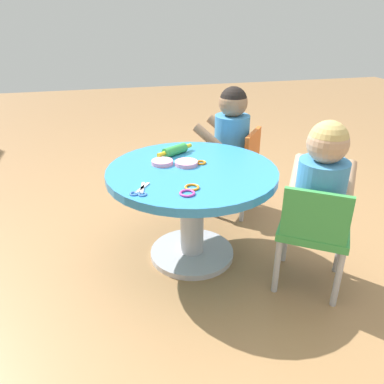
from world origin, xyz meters
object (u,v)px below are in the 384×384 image
object	(u,v)px
child_chair_right	(236,166)
rolling_pin	(175,150)
craft_table	(192,193)
seated_child_left	(322,180)
child_chair_left	(314,230)
seated_child_right	(231,130)
craft_scissors	(140,191)

from	to	relation	value
child_chair_right	rolling_pin	distance (m)	0.54
craft_table	seated_child_left	size ratio (longest dim) A/B	1.61
child_chair_left	child_chair_right	distance (m)	0.82
child_chair_left	seated_child_right	distance (m)	0.87
seated_child_right	craft_scissors	size ratio (longest dim) A/B	3.58
child_chair_left	seated_child_right	size ratio (longest dim) A/B	1.05
craft_table	seated_child_left	bearing A→B (deg)	-124.73
rolling_pin	child_chair_right	bearing A→B (deg)	-61.72
seated_child_left	craft_scissors	size ratio (longest dim) A/B	3.58
seated_child_right	rolling_pin	xyz separation A→B (m)	(-0.26, 0.40, -0.01)
seated_child_left	rolling_pin	xyz separation A→B (m)	(0.55, 0.53, -0.01)
seated_child_left	child_chair_left	bearing A→B (deg)	144.77
seated_child_left	child_chair_right	xyz separation A→B (m)	(0.78, 0.09, -0.23)
seated_child_left	seated_child_right	bearing A→B (deg)	8.77
child_chair_left	rolling_pin	size ratio (longest dim) A/B	2.56
child_chair_right	child_chair_left	bearing A→B (deg)	-175.09
child_chair_left	craft_scissors	size ratio (longest dim) A/B	3.76
seated_child_left	child_chair_right	world-z (taller)	seated_child_left
child_chair_right	rolling_pin	world-z (taller)	rolling_pin
seated_child_left	seated_child_right	xyz separation A→B (m)	(0.81, 0.12, 0.00)
craft_table	craft_scissors	world-z (taller)	craft_scissors
craft_table	child_chair_right	world-z (taller)	child_chair_right
child_chair_right	seated_child_right	world-z (taller)	seated_child_right
craft_scissors	seated_child_right	bearing A→B (deg)	-43.63
craft_table	rolling_pin	size ratio (longest dim) A/B	3.93
craft_table	child_chair_left	distance (m)	0.60
seated_child_left	craft_scissors	bearing A→B (deg)	79.65
craft_table	seated_child_right	distance (m)	0.61
craft_scissors	rolling_pin	bearing A→B (deg)	-29.74
seated_child_left	child_chair_right	size ratio (longest dim) A/B	0.95
seated_child_right	craft_scissors	xyz separation A→B (m)	(-0.67, 0.64, -0.03)
child_chair_left	craft_table	bearing A→B (deg)	51.41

